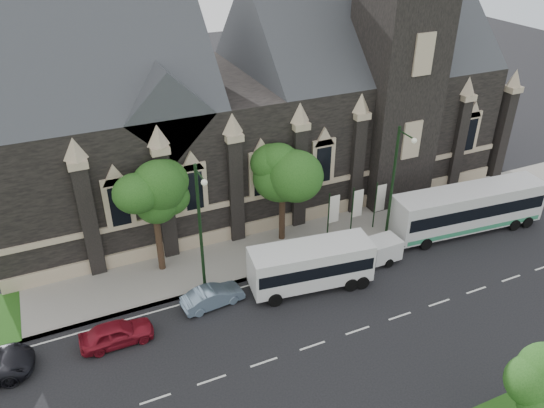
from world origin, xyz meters
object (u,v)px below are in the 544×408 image
shuttle_bus (311,264)px  tree_walk_right (284,168)px  street_lamp_mid (201,224)px  car_far_red (117,333)px  tree_walk_left (156,194)px  tour_coach (468,208)px  sedan (213,296)px  banner_flag_right (379,201)px  street_lamp_near (395,180)px  box_trailer (383,249)px  banner_flag_left (332,212)px  banner_flag_center (356,206)px

shuttle_bus → tree_walk_right: bearing=89.7°
street_lamp_mid → car_far_red: bearing=-159.1°
tree_walk_left → tour_coach: 22.88m
tour_coach → sedan: bearing=-174.0°
tree_walk_left → banner_flag_right: size_ratio=1.91×
tree_walk_right → car_far_red: 15.35m
street_lamp_near → shuttle_bus: bearing=-163.6°
tree_walk_left → box_trailer: size_ratio=2.35×
tour_coach → shuttle_bus: (-13.85, -1.13, -0.16)m
banner_flag_left → sedan: bearing=-162.1°
street_lamp_near → banner_flag_left: size_ratio=2.25×
banner_flag_right → car_far_red: 20.79m
shuttle_bus → box_trailer: 5.93m
banner_flag_right → street_lamp_near: bearing=-98.6°
car_far_red → banner_flag_left: bearing=-75.2°
sedan → car_far_red: size_ratio=0.95×
banner_flag_center → box_trailer: (-0.01, -3.74, -1.40)m
tree_walk_left → sedan: bearing=-70.3°
street_lamp_mid → car_far_red: street_lamp_mid is taller
banner_flag_right → tour_coach: 6.71m
street_lamp_near → box_trailer: size_ratio=2.77×
shuttle_bus → car_far_red: size_ratio=1.99×
street_lamp_near → tour_coach: street_lamp_near is taller
street_lamp_near → banner_flag_right: bearing=81.4°
sedan → banner_flag_center: bearing=-80.8°
banner_flag_center → tour_coach: (7.97, -3.01, -0.47)m
box_trailer → car_far_red: (-18.28, -0.47, -0.28)m
street_lamp_mid → sedan: street_lamp_mid is taller
shuttle_bus → sedan: bearing=-179.7°
tree_walk_right → banner_flag_center: 6.36m
tree_walk_left → box_trailer: (14.08, -5.44, -4.75)m
banner_flag_right → tour_coach: size_ratio=0.33×
tree_walk_right → box_trailer: (5.07, -5.45, -4.84)m
tour_coach → box_trailer: (-7.98, -0.72, -0.93)m
tree_walk_right → banner_flag_right: bearing=-13.6°
tree_walk_right → sedan: 10.21m
tree_walk_left → street_lamp_near: street_lamp_near is taller
tour_coach → box_trailer: bearing=-169.8°
street_lamp_mid → tour_coach: (20.26, -1.11, -3.20)m
tree_walk_right → tree_walk_left: 9.01m
street_lamp_mid → banner_flag_left: street_lamp_mid is taller
banner_flag_right → car_far_red: banner_flag_right is taller
banner_flag_center → tour_coach: 8.54m
box_trailer → car_far_red: bearing=-179.6°
banner_flag_right → box_trailer: size_ratio=1.23×
street_lamp_near → banner_flag_right: (0.29, 1.91, -2.73)m
street_lamp_near → shuttle_bus: street_lamp_near is taller
street_lamp_mid → banner_flag_left: bearing=10.5°
street_lamp_near → box_trailer: bearing=-133.3°
tree_walk_right → banner_flag_left: size_ratio=1.95×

